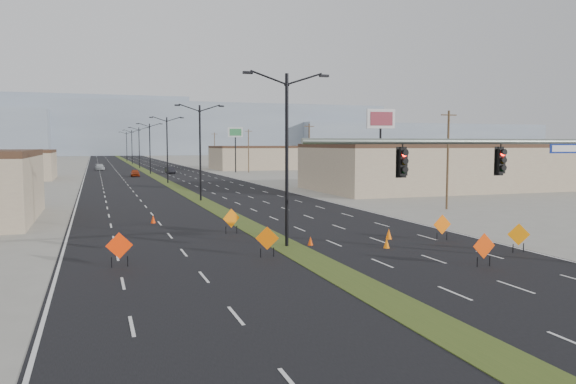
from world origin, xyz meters
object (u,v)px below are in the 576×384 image
object	(u,v)px
streetlight_4	(139,146)
pole_sign_east_near	(381,125)
streetlight_0	(287,154)
streetlight_3	(150,147)
car_left	(135,173)
pole_sign_east_far	(235,136)
construction_sign_0	(119,247)
construction_sign_2	(231,219)
streetlight_6	(127,145)
construction_sign_1	(267,239)
streetlight_5	(132,146)
car_far	(100,167)
signal_mast	(533,170)
construction_sign_3	(484,247)
streetlight_1	(200,149)
car_mid	(170,170)
construction_sign_4	(442,225)
cone_1	(387,243)
cone_2	(389,234)
cone_0	(310,241)
cone_3	(153,219)
construction_sign_5	(519,236)
streetlight_2	(167,148)

from	to	relation	value
streetlight_4	pole_sign_east_near	world-z (taller)	streetlight_4
streetlight_0	streetlight_3	distance (m)	84.00
car_left	pole_sign_east_far	size ratio (longest dim) A/B	0.41
construction_sign_0	construction_sign_2	xyz separation A→B (m)	(7.48, 8.15, -0.01)
streetlight_6	construction_sign_1	bearing A→B (deg)	-90.67
streetlight_3	construction_sign_2	bearing A→B (deg)	-91.46
streetlight_5	streetlight_6	xyz separation A→B (m)	(0.00, 28.00, 0.00)
car_left	car_far	size ratio (longest dim) A/B	0.80
construction_sign_2	pole_sign_east_far	bearing A→B (deg)	57.19
streetlight_5	signal_mast	bearing A→B (deg)	-86.74
car_left	construction_sign_3	world-z (taller)	construction_sign_3
streetlight_5	streetlight_1	bearing A→B (deg)	-90.00
car_mid	construction_sign_0	xyz separation A→B (m)	(-13.32, -86.25, 0.34)
car_left	construction_sign_4	distance (m)	77.87
cone_1	cone_2	distance (m)	3.14
cone_2	signal_mast	bearing A→B (deg)	-80.72
signal_mast	car_far	bearing A→B (deg)	98.97
streetlight_6	pole_sign_east_near	size ratio (longest dim) A/B	1.02
cone_0	cone_3	world-z (taller)	cone_3
pole_sign_east_near	signal_mast	bearing A→B (deg)	-99.33
car_mid	construction_sign_3	size ratio (longest dim) A/B	2.45
construction_sign_3	cone_1	world-z (taller)	construction_sign_3
construction_sign_5	car_far	bearing A→B (deg)	124.82
construction_sign_1	construction_sign_4	xyz separation A→B (m)	(11.74, 1.36, -0.01)
car_left	cone_3	bearing A→B (deg)	-90.59
car_far	cone_1	world-z (taller)	car_far
car_left	construction_sign_0	distance (m)	78.26
streetlight_0	streetlight_3	xyz separation A→B (m)	(0.00, 84.00, 0.00)
car_left	construction_sign_3	distance (m)	84.43
streetlight_0	pole_sign_east_near	xyz separation A→B (m)	(19.64, 25.14, 2.63)
car_mid	streetlight_2	bearing A→B (deg)	-102.78
streetlight_2	cone_0	size ratio (longest dim) A/B	18.54
streetlight_6	car_far	size ratio (longest dim) A/B	2.08
construction_sign_1	construction_sign_3	size ratio (longest dim) A/B	0.99
streetlight_5	construction_sign_1	xyz separation A→B (m)	(-2.00, -142.63, -4.45)
streetlight_0	streetlight_1	bearing A→B (deg)	90.00
streetlight_2	pole_sign_east_far	xyz separation A→B (m)	(17.54, 28.37, 2.28)
car_left	construction_sign_0	world-z (taller)	construction_sign_0
pole_sign_east_far	pole_sign_east_near	bearing A→B (deg)	-73.65
car_far	construction_sign_4	xyz separation A→B (m)	(19.15, -105.09, 0.26)
construction_sign_3	cone_2	xyz separation A→B (m)	(-0.44, 8.55, -0.64)
car_far	pole_sign_east_near	world-z (taller)	pole_sign_east_near
streetlight_1	pole_sign_east_far	distance (m)	59.08
streetlight_2	car_mid	xyz separation A→B (m)	(3.83, 27.67, -4.75)
streetlight_4	cone_0	world-z (taller)	streetlight_4
streetlight_0	streetlight_4	distance (m)	112.00
car_mid	construction_sign_3	xyz separation A→B (m)	(3.49, -91.95, 0.31)
car_left	pole_sign_east_far	world-z (taller)	pole_sign_east_far
streetlight_3	construction_sign_5	distance (m)	90.75
construction_sign_1	construction_sign_2	distance (m)	8.21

